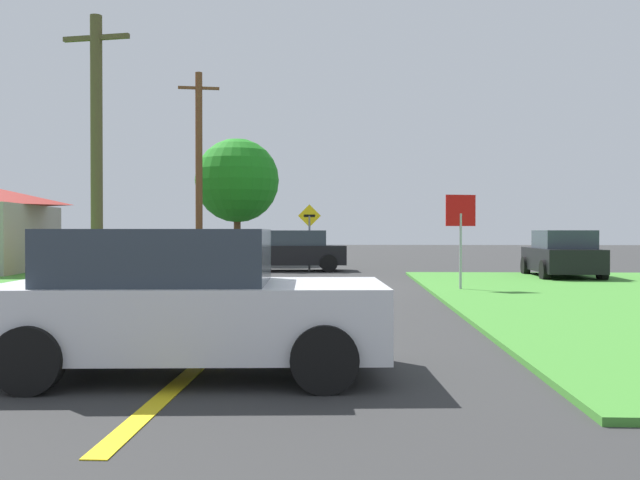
# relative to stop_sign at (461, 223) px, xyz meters

# --- Properties ---
(ground_plane) EXTENTS (120.00, 120.00, 0.00)m
(ground_plane) POSITION_rel_stop_sign_xyz_m (-4.68, 1.40, -1.81)
(ground_plane) COLOR #303030
(lane_stripe_center) EXTENTS (0.20, 14.00, 0.01)m
(lane_stripe_center) POSITION_rel_stop_sign_xyz_m (-4.68, -6.60, -1.81)
(lane_stripe_center) COLOR yellow
(lane_stripe_center) RESTS_ON ground
(stop_sign) EXTENTS (0.81, 0.23, 2.55)m
(stop_sign) POSITION_rel_stop_sign_xyz_m (0.00, 0.00, 0.00)
(stop_sign) COLOR #9EA0A8
(stop_sign) RESTS_ON ground
(car_on_crossroad) EXTENTS (2.12, 4.26, 1.62)m
(car_on_crossroad) POSITION_rel_stop_sign_xyz_m (4.17, 5.13, -1.01)
(car_on_crossroad) COLOR black
(car_on_crossroad) RESTS_ON ground
(parked_car_near_building) EXTENTS (4.34, 2.05, 1.62)m
(parked_car_near_building) POSITION_rel_stop_sign_xyz_m (-10.96, 4.76, -1.01)
(parked_car_near_building) COLOR orange
(parked_car_near_building) RESTS_ON ground
(car_approaching_junction) EXTENTS (4.51, 2.47, 1.62)m
(car_approaching_junction) POSITION_rel_stop_sign_xyz_m (-5.23, 9.40, -1.00)
(car_approaching_junction) COLOR black
(car_approaching_junction) RESTS_ON ground
(car_behind_on_main_road) EXTENTS (4.35, 2.33, 1.62)m
(car_behind_on_main_road) POSITION_rel_stop_sign_xyz_m (-4.74, -10.69, -1.01)
(car_behind_on_main_road) COLOR silver
(car_behind_on_main_road) RESTS_ON ground
(utility_pole_near) EXTENTS (1.80, 0.41, 7.06)m
(utility_pole_near) POSITION_rel_stop_sign_xyz_m (-9.33, -0.96, 1.84)
(utility_pole_near) COLOR #4E4A2A
(utility_pole_near) RESTS_ON ground
(utility_pole_mid) EXTENTS (1.79, 0.47, 8.59)m
(utility_pole_mid) POSITION_rel_stop_sign_xyz_m (-9.57, 12.07, 2.59)
(utility_pole_mid) COLOR brown
(utility_pole_mid) RESTS_ON ground
(direction_sign) EXTENTS (0.91, 0.08, 2.65)m
(direction_sign) POSITION_rel_stop_sign_xyz_m (-4.50, 9.06, -0.16)
(direction_sign) COLOR slate
(direction_sign) RESTS_ON ground
(oak_tree_left) EXTENTS (4.09, 4.09, 6.11)m
(oak_tree_left) POSITION_rel_stop_sign_xyz_m (-8.41, 15.38, 2.24)
(oak_tree_left) COLOR brown
(oak_tree_left) RESTS_ON ground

